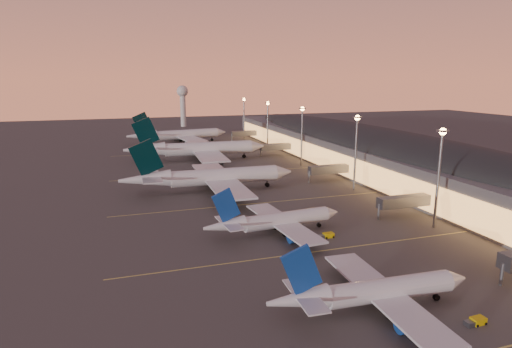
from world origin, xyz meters
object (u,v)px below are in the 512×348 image
object	(u,v)px
airliner_wide_mid	(197,149)
baggage_tug_c	(327,236)
baggage_tug_b	(512,266)
airliner_wide_far	(179,135)
airliner_narrow_south	(373,292)
airliner_narrow_north	(275,221)
radar_tower	(183,99)
baggage_tug_a	(476,321)
airliner_wide_near	(210,177)

from	to	relation	value
airliner_wide_mid	baggage_tug_c	bearing A→B (deg)	-81.79
baggage_tug_b	airliner_wide_far	bearing A→B (deg)	86.56
airliner_narrow_south	airliner_wide_mid	distance (m)	141.63
airliner_wide_mid	airliner_wide_far	xyz separation A→B (m)	(-0.51, 57.93, -0.46)
baggage_tug_c	airliner_narrow_north	bearing A→B (deg)	149.01
radar_tower	baggage_tug_b	size ratio (longest dim) A/B	9.56
airliner_wide_mid	airliner_wide_far	world-z (taller)	airliner_wide_mid
airliner_wide_far	baggage_tug_b	world-z (taller)	airliner_wide_far
baggage_tug_b	baggage_tug_a	bearing A→B (deg)	-163.85
airliner_narrow_north	baggage_tug_a	bearing A→B (deg)	-76.23
airliner_wide_near	airliner_wide_mid	distance (m)	57.80
airliner_narrow_south	baggage_tug_a	xyz separation A→B (m)	(13.32, -8.63, -2.89)
airliner_narrow_north	radar_tower	world-z (taller)	radar_tower
baggage_tug_a	radar_tower	bearing A→B (deg)	87.33
baggage_tug_b	airliner_wide_mid	bearing A→B (deg)	91.14
airliner_wide_near	baggage_tug_c	distance (m)	54.81
airliner_wide_near	baggage_tug_a	xyz separation A→B (m)	(22.93, -92.69, -4.42)
radar_tower	baggage_tug_a	bearing A→B (deg)	-89.76
airliner_wide_near	baggage_tug_c	bearing A→B (deg)	-70.40
airliner_wide_far	baggage_tug_c	distance (m)	167.60
baggage_tug_c	airliner_wide_near	bearing A→B (deg)	107.52
airliner_wide_near	baggage_tug_c	size ratio (longest dim) A/B	15.28
baggage_tug_b	airliner_narrow_south	bearing A→B (deg)	173.19
baggage_tug_a	baggage_tug_b	xyz separation A→B (m)	(22.95, 14.01, -0.05)
airliner_wide_mid	baggage_tug_b	bearing A→B (deg)	-71.69
baggage_tug_b	baggage_tug_c	distance (m)	38.94
airliner_wide_mid	baggage_tug_b	world-z (taller)	airliner_wide_mid
airliner_wide_near	baggage_tug_a	size ratio (longest dim) A/B	16.28
airliner_wide_mid	airliner_wide_far	size ratio (longest dim) A/B	1.09
airliner_wide_mid	airliner_wide_far	distance (m)	57.94
airliner_narrow_south	baggage_tug_c	distance (m)	33.59
baggage_tug_a	baggage_tug_c	bearing A→B (deg)	94.11
airliner_wide_far	radar_tower	distance (m)	93.86
airliner_narrow_south	baggage_tug_c	xyz separation A→B (m)	(8.26, 32.43, -2.86)
baggage_tug_a	airliner_wide_far	bearing A→B (deg)	91.92
airliner_wide_mid	radar_tower	size ratio (longest dim) A/B	2.03
airliner_narrow_north	baggage_tug_c	size ratio (longest dim) A/B	9.42
radar_tower	baggage_tug_a	world-z (taller)	radar_tower
baggage_tug_c	airliner_wide_far	bearing A→B (deg)	92.72
airliner_narrow_south	airliner_narrow_north	size ratio (longest dim) A/B	1.00
baggage_tug_a	baggage_tug_c	distance (m)	41.38
baggage_tug_a	airliner_narrow_north	bearing A→B (deg)	105.94
airliner_narrow_north	baggage_tug_a	size ratio (longest dim) A/B	10.04
airliner_wide_mid	baggage_tug_c	size ratio (longest dim) A/B	16.97
radar_tower	baggage_tug_a	size ratio (longest dim) A/B	8.92
airliner_wide_mid	baggage_tug_b	size ratio (longest dim) A/B	19.39
airliner_wide_mid	baggage_tug_c	world-z (taller)	airliner_wide_mid
airliner_wide_far	baggage_tug_c	world-z (taller)	airliner_wide_far
airliner_wide_near	radar_tower	distance (m)	208.14
airliner_wide_near	airliner_wide_far	distance (m)	115.56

